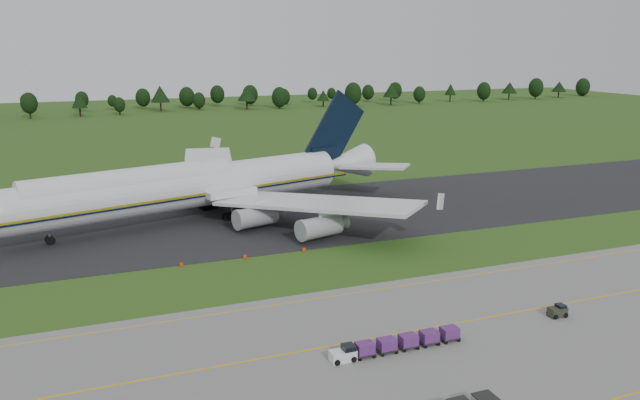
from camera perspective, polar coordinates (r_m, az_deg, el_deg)
name	(u,v)px	position (r m, az deg, el deg)	size (l,w,h in m)	color
ground	(305,270)	(86.16, -1.36, -6.43)	(600.00, 600.00, 0.00)	#2B4E17
apron	(436,396)	(58.34, 10.53, -17.21)	(300.00, 52.00, 0.06)	slate
taxiway	(252,219)	(111.65, -6.22, -1.71)	(300.00, 40.00, 0.08)	black
apron_markings	(398,359)	(63.57, 7.14, -14.25)	(300.00, 30.20, 0.01)	#E0A40D
tree_line	(182,98)	(300.06, -12.48, 9.13)	(528.86, 21.45, 11.98)	black
aircraft	(195,185)	(111.83, -11.35, 1.33)	(76.09, 71.63, 21.40)	silver
baggage_train	(395,344)	(64.79, 6.86, -12.90)	(14.30, 1.52, 1.46)	white
utility_cart	(557,312)	(76.76, 20.88, -9.54)	(2.04, 1.40, 1.10)	#2A2D20
edge_markers	(245,257)	(91.06, -6.88, -5.21)	(18.66, 0.30, 0.60)	#DB3F06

